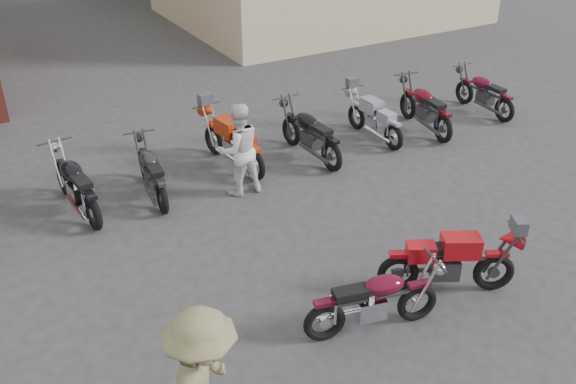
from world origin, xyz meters
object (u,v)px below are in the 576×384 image
row_bike_6 (374,116)px  row_bike_3 (151,170)px  sportbike (451,258)px  row_bike_2 (75,182)px  row_bike_7 (425,105)px  row_bike_4 (232,139)px  vintage_motorcycle (376,297)px  row_bike_8 (484,91)px  person_light (238,149)px  row_bike_5 (310,131)px

row_bike_6 → row_bike_3: bearing=89.5°
sportbike → row_bike_2: 6.42m
sportbike → row_bike_7: size_ratio=0.96×
row_bike_4 → vintage_motorcycle: bearing=166.8°
sportbike → row_bike_8: 7.29m
person_light → row_bike_5: bearing=-159.7°
row_bike_4 → row_bike_6: bearing=-103.7°
sportbike → person_light: 4.37m
row_bike_4 → person_light: bearing=153.2°
row_bike_3 → row_bike_8: row_bike_8 is taller
row_bike_4 → row_bike_8: row_bike_4 is taller
sportbike → row_bike_3: sportbike is taller
row_bike_2 → row_bike_4: (3.11, 0.27, 0.00)m
vintage_motorcycle → row_bike_4: bearing=97.5°
row_bike_2 → row_bike_4: size_ratio=0.99×
row_bike_5 → row_bike_7: same height
row_bike_2 → row_bike_8: row_bike_2 is taller
sportbike → row_bike_2: (-4.10, 4.93, 0.02)m
row_bike_5 → row_bike_7: bearing=-94.4°
row_bike_8 → row_bike_6: bearing=89.9°
sportbike → row_bike_5: bearing=111.5°
person_light → row_bike_2: bearing=-14.5°
vintage_motorcycle → row_bike_3: bearing=117.3°
vintage_motorcycle → row_bike_4: row_bike_4 is taller
row_bike_3 → row_bike_6: (5.02, 0.09, -0.01)m
sportbike → row_bike_5: 4.83m
vintage_motorcycle → row_bike_8: 8.50m
vintage_motorcycle → row_bike_6: size_ratio=1.02×
row_bike_5 → row_bike_7: 2.96m
row_bike_4 → row_bike_5: size_ratio=1.00×
row_bike_6 → row_bike_7: row_bike_7 is taller
sportbike → row_bike_5: size_ratio=0.96×
vintage_motorcycle → person_light: person_light is taller
row_bike_3 → row_bike_6: 5.02m
row_bike_4 → row_bike_5: (1.55, -0.41, 0.00)m
row_bike_6 → row_bike_2: bearing=88.2°
row_bike_3 → row_bike_5: bearing=-84.9°
person_light → row_bike_5: 2.03m
vintage_motorcycle → row_bike_8: bearing=48.4°
person_light → row_bike_7: 4.91m
sportbike → row_bike_3: 5.56m
person_light → row_bike_6: person_light is taller
row_bike_7 → row_bike_2: bearing=96.5°
row_bike_2 → row_bike_3: bearing=-101.1°
row_bike_4 → row_bike_7: size_ratio=1.00×
row_bike_5 → row_bike_4: bearing=71.8°
row_bike_5 → row_bike_8: bearing=-92.6°
vintage_motorcycle → row_bike_8: size_ratio=1.00×
sportbike → person_light: (-1.34, 4.14, 0.32)m
vintage_motorcycle → row_bike_6: (3.68, 5.06, -0.01)m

